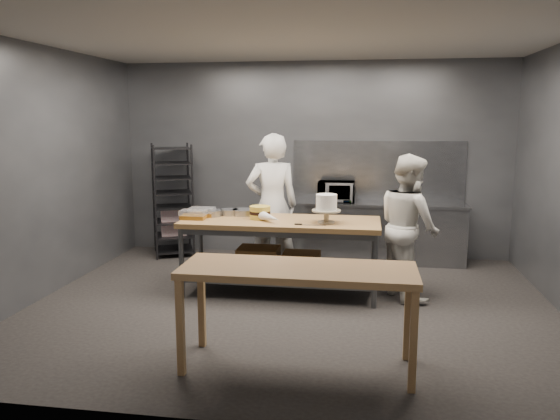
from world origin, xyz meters
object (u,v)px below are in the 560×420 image
object	(u,v)px
microwave	(336,191)
chef_behind	(272,205)
layer_cake	(260,212)
speed_rack	(173,201)
frosted_cake_stand	(326,205)
work_table	(279,247)
near_counter	(298,277)
chef_right	(409,226)

from	to	relation	value
microwave	chef_behind	bearing A→B (deg)	-130.39
layer_cake	speed_rack	bearing A→B (deg)	136.58
frosted_cake_stand	layer_cake	distance (m)	0.85
work_table	speed_rack	bearing A→B (deg)	139.98
work_table	near_counter	xyz separation A→B (m)	(0.48, -2.01, 0.24)
work_table	chef_behind	world-z (taller)	chef_behind
work_table	chef_right	size ratio (longest dim) A/B	1.39
chef_right	microwave	xyz separation A→B (m)	(-0.96, 1.59, 0.18)
near_counter	frosted_cake_stand	distance (m)	1.92
frosted_cake_stand	layer_cake	world-z (taller)	frosted_cake_stand
work_table	chef_right	distance (m)	1.59
layer_cake	microwave	bearing A→B (deg)	63.65
speed_rack	microwave	bearing A→B (deg)	1.80
speed_rack	chef_right	world-z (taller)	speed_rack
chef_right	layer_cake	xyz separation A→B (m)	(-1.80, -0.10, 0.13)
work_table	layer_cake	world-z (taller)	layer_cake
speed_rack	frosted_cake_stand	xyz separation A→B (m)	(2.53, -1.75, 0.28)
near_counter	microwave	distance (m)	3.73
chef_behind	microwave	size ratio (longest dim) A/B	3.59
speed_rack	microwave	xyz separation A→B (m)	(2.55, 0.08, 0.19)
work_table	speed_rack	world-z (taller)	speed_rack
work_table	chef_behind	xyz separation A→B (m)	(-0.22, 0.76, 0.40)
chef_right	near_counter	bearing A→B (deg)	129.97
speed_rack	chef_right	xyz separation A→B (m)	(3.50, -1.51, 0.01)
work_table	frosted_cake_stand	bearing A→B (deg)	-11.54
near_counter	speed_rack	world-z (taller)	speed_rack
frosted_cake_stand	chef_right	bearing A→B (deg)	13.95
near_counter	chef_right	distance (m)	2.39
speed_rack	chef_behind	world-z (taller)	chef_behind
chef_right	microwave	world-z (taller)	chef_right
microwave	frosted_cake_stand	size ratio (longest dim) A/B	1.58
frosted_cake_stand	layer_cake	size ratio (longest dim) A/B	1.35
work_table	speed_rack	size ratio (longest dim) A/B	1.37
near_counter	frosted_cake_stand	size ratio (longest dim) A/B	5.83
layer_cake	frosted_cake_stand	bearing A→B (deg)	-9.52
work_table	speed_rack	xyz separation A→B (m)	(-1.95, 1.64, 0.28)
work_table	near_counter	bearing A→B (deg)	-76.53
work_table	microwave	size ratio (longest dim) A/B	4.43
layer_cake	chef_right	bearing A→B (deg)	3.30
chef_behind	work_table	bearing A→B (deg)	89.49
speed_rack	frosted_cake_stand	size ratio (longest dim) A/B	5.10
speed_rack	work_table	bearing A→B (deg)	-40.02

